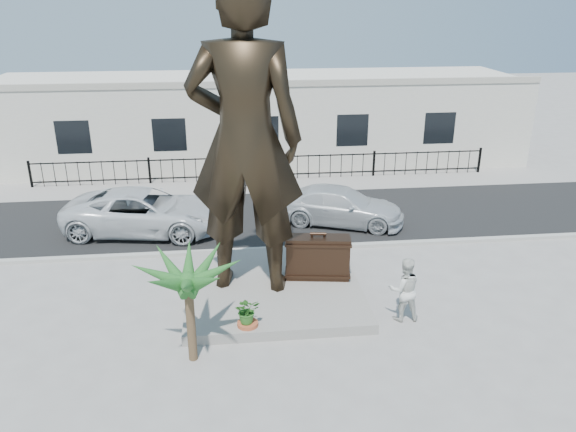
% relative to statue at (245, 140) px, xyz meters
% --- Properties ---
extents(ground, '(100.00, 100.00, 0.00)m').
position_rel_statue_xyz_m(ground, '(1.25, -1.62, -4.76)').
color(ground, '#9E9991').
rests_on(ground, ground).
extents(street, '(40.00, 7.00, 0.01)m').
position_rel_statue_xyz_m(street, '(1.25, 6.38, -4.76)').
color(street, black).
rests_on(street, ground).
extents(curb, '(40.00, 0.25, 0.12)m').
position_rel_statue_xyz_m(curb, '(1.25, 2.88, -4.70)').
color(curb, '#A5A399').
rests_on(curb, ground).
extents(far_sidewalk, '(40.00, 2.50, 0.02)m').
position_rel_statue_xyz_m(far_sidewalk, '(1.25, 10.38, -4.75)').
color(far_sidewalk, '#9E9991').
rests_on(far_sidewalk, ground).
extents(plinth, '(5.20, 5.20, 0.30)m').
position_rel_statue_xyz_m(plinth, '(0.75, -0.12, -4.61)').
color(plinth, gray).
rests_on(plinth, ground).
extents(fence, '(22.00, 0.10, 1.20)m').
position_rel_statue_xyz_m(fence, '(1.25, 11.18, -4.16)').
color(fence, black).
rests_on(fence, ground).
extents(building, '(28.00, 7.00, 4.40)m').
position_rel_statue_xyz_m(building, '(1.25, 15.38, -2.56)').
color(building, silver).
rests_on(building, ground).
extents(statue, '(3.59, 2.69, 8.92)m').
position_rel_statue_xyz_m(statue, '(0.00, 0.00, 0.00)').
color(statue, black).
rests_on(statue, plinth).
extents(suitcase, '(2.00, 0.88, 1.36)m').
position_rel_statue_xyz_m(suitcase, '(2.14, 0.17, -3.78)').
color(suitcase, black).
rests_on(suitcase, plinth).
extents(tourist, '(0.92, 0.73, 1.86)m').
position_rel_statue_xyz_m(tourist, '(4.21, -1.99, -3.83)').
color(tourist, silver).
rests_on(tourist, ground).
extents(car_white, '(6.27, 3.59, 1.65)m').
position_rel_statue_xyz_m(car_white, '(-3.73, 5.15, -3.93)').
color(car_white, silver).
rests_on(car_white, street).
extents(car_silver, '(5.38, 3.59, 1.45)m').
position_rel_statue_xyz_m(car_silver, '(3.86, 5.21, -4.03)').
color(car_silver, silver).
rests_on(car_silver, street).
extents(worker, '(1.37, 1.00, 1.90)m').
position_rel_statue_xyz_m(worker, '(-0.30, 10.10, -3.79)').
color(worker, orange).
rests_on(worker, far_sidewalk).
extents(palm_tree, '(1.80, 1.80, 3.20)m').
position_rel_statue_xyz_m(palm_tree, '(-1.54, -3.26, -4.76)').
color(palm_tree, '#215820').
rests_on(palm_tree, ground).
extents(planter, '(0.56, 0.56, 0.40)m').
position_rel_statue_xyz_m(planter, '(-0.13, -2.35, -4.56)').
color(planter, '#A94E2C').
rests_on(planter, ground).
extents(shrub, '(0.71, 0.63, 0.73)m').
position_rel_statue_xyz_m(shrub, '(-0.13, -2.35, -4.00)').
color(shrub, '#2E6A22').
rests_on(shrub, planter).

